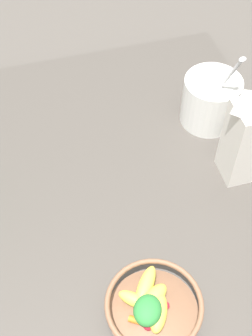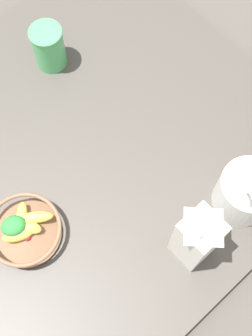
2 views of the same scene
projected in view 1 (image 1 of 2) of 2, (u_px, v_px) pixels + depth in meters
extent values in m
plane|color=#4C4742|center=(82.00, 210.00, 1.06)|extent=(6.00, 6.00, 0.00)
cube|color=#47423D|center=(82.00, 206.00, 1.04)|extent=(1.00, 1.00, 0.03)
cylinder|color=brown|center=(153.00, 313.00, 0.87)|extent=(0.09, 0.09, 0.01)
cone|color=brown|center=(154.00, 308.00, 0.85)|extent=(0.17, 0.17, 0.04)
torus|color=brown|center=(154.00, 304.00, 0.84)|extent=(0.18, 0.18, 0.01)
ellipsoid|color=#EFD64C|center=(153.00, 299.00, 0.85)|extent=(0.08, 0.06, 0.03)
ellipsoid|color=#EFD64C|center=(158.00, 313.00, 0.83)|extent=(0.06, 0.08, 0.03)
ellipsoid|color=#EFD64C|center=(146.00, 285.00, 0.86)|extent=(0.07, 0.08, 0.03)
ellipsoid|color=#EFD64C|center=(135.00, 300.00, 0.85)|extent=(0.07, 0.06, 0.03)
cylinder|color=orange|center=(151.00, 311.00, 0.84)|extent=(0.04, 0.02, 0.01)
cylinder|color=orange|center=(140.00, 322.00, 0.83)|extent=(0.04, 0.03, 0.01)
sphere|color=red|center=(160.00, 312.00, 0.84)|extent=(0.01, 0.01, 0.01)
sphere|color=red|center=(151.00, 306.00, 0.85)|extent=(0.02, 0.02, 0.02)
sphere|color=red|center=(138.00, 309.00, 0.84)|extent=(0.01, 0.01, 0.01)
sphere|color=red|center=(138.00, 297.00, 0.86)|extent=(0.02, 0.02, 0.02)
sphere|color=red|center=(165.00, 306.00, 0.85)|extent=(0.02, 0.02, 0.02)
sphere|color=red|center=(148.00, 325.00, 0.82)|extent=(0.02, 0.02, 0.02)
ellipsoid|color=#2D7F38|center=(148.00, 310.00, 0.82)|extent=(0.07, 0.08, 0.03)
cube|color=silver|center=(246.00, 142.00, 1.00)|extent=(0.08, 0.08, 0.20)
cylinder|color=white|center=(210.00, 101.00, 1.14)|extent=(0.14, 0.14, 0.12)
cylinder|color=white|center=(213.00, 85.00, 1.10)|extent=(0.13, 0.13, 0.02)
cylinder|color=silver|center=(225.00, 81.00, 1.05)|extent=(0.03, 0.07, 0.17)
ellipsoid|color=silver|center=(243.00, 59.00, 0.97)|extent=(0.02, 0.02, 0.01)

